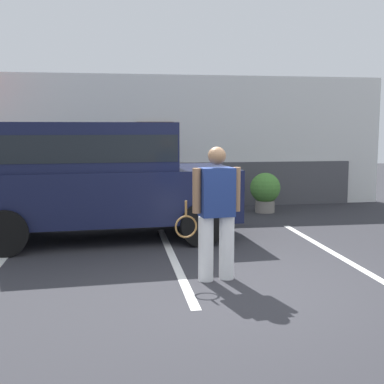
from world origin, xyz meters
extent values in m
plane|color=#2D2D33|center=(0.00, 0.00, 0.00)|extent=(40.00, 40.00, 0.00)
cube|color=silver|center=(-0.69, 1.50, 0.00)|extent=(0.12, 4.40, 0.01)
cube|color=silver|center=(1.84, 1.50, 0.00)|extent=(0.12, 4.40, 0.01)
cube|color=white|center=(0.00, 6.67, 1.62)|extent=(10.59, 0.30, 3.24)
cube|color=#4C4C51|center=(0.00, 6.47, 0.55)|extent=(8.89, 0.10, 1.10)
cube|color=brown|center=(-0.56, 6.45, 1.05)|extent=(0.90, 0.06, 2.10)
cube|color=#141938|center=(-1.74, 3.11, 0.80)|extent=(4.72, 2.20, 0.90)
cube|color=#141938|center=(-1.99, 3.10, 1.65)|extent=(3.01, 1.95, 0.80)
cube|color=black|center=(-1.99, 3.10, 1.63)|extent=(2.95, 1.96, 0.44)
cylinder|color=black|center=(-0.26, 4.16, 0.36)|extent=(0.74, 0.31, 0.72)
cylinder|color=black|center=(-0.13, 2.27, 0.36)|extent=(0.74, 0.31, 0.72)
cylinder|color=black|center=(-3.35, 3.96, 0.36)|extent=(0.74, 0.31, 0.72)
cylinder|color=black|center=(-3.23, 2.06, 0.36)|extent=(0.74, 0.31, 0.72)
cylinder|color=white|center=(-0.12, 0.40, 0.42)|extent=(0.20, 0.20, 0.84)
cylinder|color=white|center=(-0.40, 0.36, 0.42)|extent=(0.20, 0.20, 0.84)
cube|color=navy|center=(-0.26, 0.38, 1.15)|extent=(0.46, 0.32, 0.62)
sphere|color=#8C6647|center=(-0.26, 0.38, 1.61)|extent=(0.23, 0.23, 0.23)
cylinder|color=#8C6647|center=(0.01, 0.42, 1.18)|extent=(0.11, 0.11, 0.57)
cylinder|color=#8C6647|center=(-0.52, 0.35, 1.18)|extent=(0.11, 0.11, 0.57)
torus|color=olive|center=(-0.65, 0.38, 0.71)|extent=(0.37, 0.07, 0.37)
cylinder|color=olive|center=(-0.65, 0.38, 0.95)|extent=(0.03, 0.03, 0.20)
cylinder|color=gray|center=(1.90, 5.38, 0.14)|extent=(0.45, 0.45, 0.28)
sphere|color=#4C8C38|center=(1.90, 5.38, 0.57)|extent=(0.70, 0.70, 0.70)
camera|label=1|loc=(-1.53, -5.90, 1.97)|focal=47.40mm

